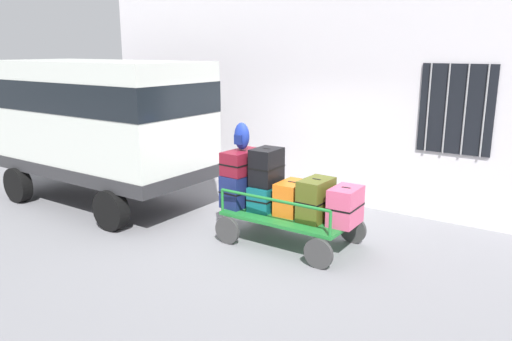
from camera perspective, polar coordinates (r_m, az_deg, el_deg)
name	(u,v)px	position (r m, az deg, el deg)	size (l,w,h in m)	color
ground_plane	(272,233)	(8.37, 1.81, -7.16)	(40.00, 40.00, 0.00)	gray
building_wall	(340,75)	(9.89, 9.54, 10.73)	(12.00, 0.38, 5.00)	silver
van	(99,117)	(10.14, -17.49, 5.82)	(4.42, 2.11, 2.77)	silver
luggage_cart	(290,219)	(7.85, 3.95, -5.60)	(2.04, 1.21, 0.49)	#1E722D
cart_railing	(291,195)	(7.72, 3.99, -2.77)	(1.92, 1.08, 0.38)	#1E722D
suitcase_left_bottom	(244,189)	(8.21, -1.42, -2.08)	(0.43, 0.84, 0.53)	navy
suitcase_left_middle	(243,162)	(8.08, -1.55, 0.99)	(0.43, 0.74, 0.38)	maroon
suitcase_midleft_bottom	(266,197)	(7.97, 1.13, -3.06)	(0.41, 0.63, 0.40)	#0F5960
suitcase_midleft_middle	(267,167)	(7.85, 1.21, 0.43)	(0.39, 0.52, 0.59)	black
suitcase_center_bottom	(292,198)	(7.76, 4.09, -3.12)	(0.39, 0.59, 0.51)	orange
suitcase_midright_bottom	(316,200)	(7.49, 6.85, -3.32)	(0.40, 0.61, 0.63)	#4C5119
suitcase_right_bottom	(345,206)	(7.37, 10.17, -4.02)	(0.40, 0.58, 0.56)	#CC4C72
backpack	(242,136)	(8.04, -1.65, 3.93)	(0.27, 0.22, 0.44)	navy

